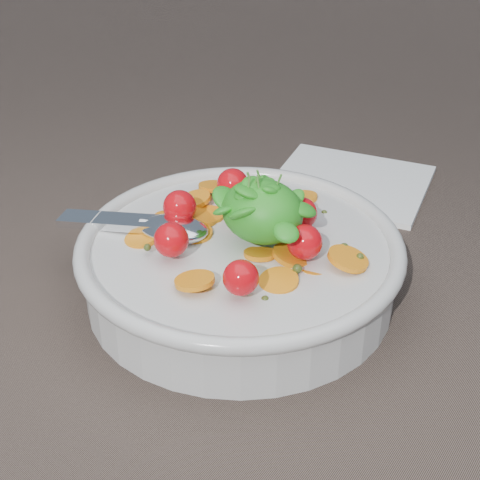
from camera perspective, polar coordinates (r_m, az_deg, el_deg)
The scene contains 3 objects.
ground at distance 0.66m, azimuth 1.94°, elevation -4.13°, with size 6.00×6.00×0.00m, color brown.
bowl at distance 0.64m, azimuth 0.02°, elevation -1.70°, with size 0.30×0.28×0.12m.
napkin at distance 0.84m, azimuth 8.54°, elevation 4.40°, with size 0.17×0.15×0.01m, color white.
Camera 1 is at (0.28, -0.46, 0.39)m, focal length 55.00 mm.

